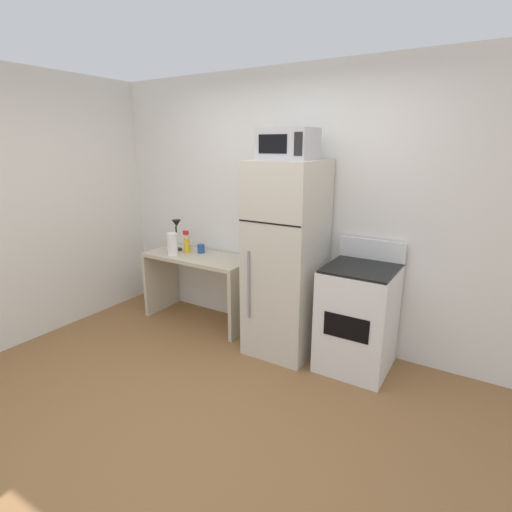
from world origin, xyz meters
TOP-DOWN VIEW (x-y plane):
  - ground_plane at (0.00, 0.00)m, footprint 12.00×12.00m
  - wall_back_white at (0.00, 1.70)m, footprint 5.00×0.10m
  - desk at (-0.99, 1.37)m, footprint 1.21×0.53m
  - desk_lamp at (-1.32, 1.39)m, footprint 0.14×0.12m
  - coffee_mug at (-1.03, 1.46)m, footprint 0.08×0.08m
  - paper_towel_roll at (-1.24, 1.24)m, footprint 0.11×0.11m
  - spray_bottle at (-1.17, 1.38)m, footprint 0.06×0.06m
  - refrigerator at (0.10, 1.30)m, footprint 0.60×0.68m
  - microwave at (0.10, 1.28)m, footprint 0.46×0.35m
  - oven_range at (0.79, 1.33)m, footprint 0.58×0.61m

SIDE VIEW (x-z plane):
  - ground_plane at x=0.00m, z-range 0.00..0.00m
  - oven_range at x=0.79m, z-range -0.08..1.02m
  - desk at x=-0.99m, z-range 0.15..0.90m
  - coffee_mug at x=-1.03m, z-range 0.75..0.84m
  - spray_bottle at x=-1.17m, z-range 0.72..0.97m
  - paper_towel_roll at x=-1.24m, z-range 0.75..0.99m
  - refrigerator at x=0.10m, z-range 0.00..1.77m
  - desk_lamp at x=-1.32m, z-range 0.81..1.17m
  - wall_back_white at x=0.00m, z-range 0.00..2.60m
  - microwave at x=0.10m, z-range 1.77..2.03m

